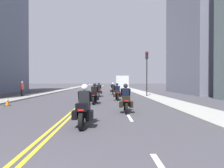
# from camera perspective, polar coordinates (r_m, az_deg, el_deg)

# --- Properties ---
(ground_plane) EXTENTS (264.00, 264.00, 0.00)m
(ground_plane) POSITION_cam_1_polar(r_m,az_deg,el_deg) (49.23, -3.86, -1.32)
(ground_plane) COLOR #3E3D43
(sidewalk_left) EXTENTS (2.27, 144.00, 0.12)m
(sidewalk_left) POSITION_cam_1_polar(r_m,az_deg,el_deg) (50.02, -12.11, -1.23)
(sidewalk_left) COLOR gray
(sidewalk_left) RESTS_ON ground
(sidewalk_right) EXTENTS (2.27, 144.00, 0.12)m
(sidewalk_right) POSITION_cam_1_polar(r_m,az_deg,el_deg) (49.47, 4.48, -1.24)
(sidewalk_right) COLOR #9B9B95
(sidewalk_right) RESTS_ON ground
(centreline_yellow_inner) EXTENTS (0.12, 132.00, 0.01)m
(centreline_yellow_inner) POSITION_cam_1_polar(r_m,az_deg,el_deg) (49.23, -4.00, -1.31)
(centreline_yellow_inner) COLOR yellow
(centreline_yellow_inner) RESTS_ON ground
(centreline_yellow_outer) EXTENTS (0.12, 132.00, 0.01)m
(centreline_yellow_outer) POSITION_cam_1_polar(r_m,az_deg,el_deg) (49.22, -3.72, -1.31)
(centreline_yellow_outer) COLOR yellow
(centreline_yellow_outer) RESTS_ON ground
(lane_dashes_white) EXTENTS (0.14, 56.40, 0.01)m
(lane_dashes_white) POSITION_cam_1_polar(r_m,az_deg,el_deg) (30.23, 0.47, -2.58)
(lane_dashes_white) COLOR silver
(lane_dashes_white) RESTS_ON ground
(building_right_1) EXTENTS (6.44, 12.24, 17.50)m
(building_right_1) POSITION_cam_1_polar(r_m,az_deg,el_deg) (31.52, 25.68, 13.49)
(building_right_1) COLOR slate
(building_right_1) RESTS_ON ground
(motorcycle_0) EXTENTS (0.77, 2.26, 1.64)m
(motorcycle_0) POSITION_cam_1_polar(r_m,az_deg,el_deg) (7.41, -8.58, -7.73)
(motorcycle_0) COLOR black
(motorcycle_0) RESTS_ON ground
(motorcycle_1) EXTENTS (0.78, 2.23, 1.63)m
(motorcycle_1) POSITION_cam_1_polar(r_m,az_deg,el_deg) (10.59, 4.25, -5.16)
(motorcycle_1) COLOR black
(motorcycle_1) RESTS_ON ground
(motorcycle_2) EXTENTS (0.78, 2.26, 1.63)m
(motorcycle_2) POSITION_cam_1_polar(r_m,az_deg,el_deg) (14.63, -5.43, -3.56)
(motorcycle_2) COLOR black
(motorcycle_2) RESTS_ON ground
(motorcycle_3) EXTENTS (0.78, 2.17, 1.61)m
(motorcycle_3) POSITION_cam_1_polar(r_m,az_deg,el_deg) (17.41, 1.59, -2.85)
(motorcycle_3) COLOR black
(motorcycle_3) RESTS_ON ground
(motorcycle_4) EXTENTS (0.77, 2.26, 1.63)m
(motorcycle_4) POSITION_cam_1_polar(r_m,az_deg,el_deg) (21.69, -4.06, -2.14)
(motorcycle_4) COLOR black
(motorcycle_4) RESTS_ON ground
(motorcycle_5) EXTENTS (0.76, 2.09, 1.63)m
(motorcycle_5) POSITION_cam_1_polar(r_m,az_deg,el_deg) (25.09, 0.29, -1.75)
(motorcycle_5) COLOR black
(motorcycle_5) RESTS_ON ground
(traffic_cone_0) EXTENTS (0.34, 0.34, 0.66)m
(traffic_cone_0) POSITION_cam_1_polar(r_m,az_deg,el_deg) (15.32, -29.64, -4.67)
(traffic_cone_0) COLOR black
(traffic_cone_0) RESTS_ON ground
(traffic_light_near) EXTENTS (0.28, 0.38, 5.13)m
(traffic_light_near) POSITION_cam_1_polar(r_m,az_deg,el_deg) (21.25, 10.72, 5.52)
(traffic_light_near) COLOR black
(traffic_light_near) RESTS_ON ground
(pedestrian_0) EXTENTS (0.42, 0.39, 1.77)m
(pedestrian_0) POSITION_cam_1_polar(r_m,az_deg,el_deg) (22.98, -26.02, -1.42)
(pedestrian_0) COLOR #222C2C
(pedestrian_0) RESTS_ON ground
(parked_truck) EXTENTS (2.20, 6.50, 2.80)m
(parked_truck) POSITION_cam_1_polar(r_m,az_deg,el_deg) (35.10, 2.82, -0.05)
(parked_truck) COLOR silver
(parked_truck) RESTS_ON ground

